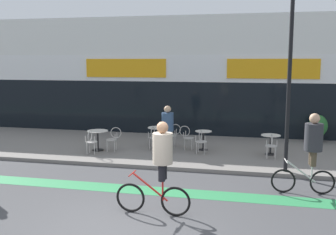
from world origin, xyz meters
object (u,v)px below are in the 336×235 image
(cafe_chair_2_near, at_px, (201,140))
(pedestrian_near_end, at_px, (168,125))
(cafe_chair_3_near, at_px, (271,144))
(planter_pot, at_px, (318,128))
(bistro_table_2, at_px, (203,137))
(bistro_table_3, at_px, (271,141))
(cafe_chair_2_side, at_px, (187,136))
(cafe_chair_0_near, at_px, (91,140))
(bistro_table_1, at_px, (158,133))
(lamp_post, at_px, (290,62))
(cafe_chair_1_side, at_px, (173,134))
(cafe_chair_0_side, at_px, (114,137))
(cafe_chair_1_near, at_px, (154,136))
(cyclist_1, at_px, (312,146))
(cyclist_0, at_px, (160,161))
(bistro_table_0, at_px, (98,136))

(cafe_chair_2_near, xyz_separation_m, pedestrian_near_end, (-1.25, 0.06, 0.50))
(cafe_chair_3_near, xyz_separation_m, pedestrian_near_end, (-3.71, 0.24, 0.50))
(cafe_chair_3_near, distance_m, planter_pot, 3.77)
(bistro_table_2, distance_m, cafe_chair_2_near, 0.63)
(bistro_table_3, xyz_separation_m, cafe_chair_2_side, (-3.07, 0.19, 0.01))
(planter_pot, bearing_deg, cafe_chair_0_near, -154.48)
(bistro_table_1, xyz_separation_m, cafe_chair_0_near, (-2.01, -1.84, -0.02))
(cafe_chair_2_near, bearing_deg, lamp_post, -115.13)
(bistro_table_1, distance_m, cafe_chair_1_side, 0.63)
(bistro_table_1, xyz_separation_m, cafe_chair_0_side, (-1.39, -1.20, -0.02))
(planter_pot, relative_size, lamp_post, 0.20)
(cafe_chair_1_near, xyz_separation_m, cafe_chair_2_side, (1.23, 0.32, 0.00))
(cafe_chair_2_near, xyz_separation_m, planter_pot, (4.41, 3.04, 0.10))
(cafe_chair_1_near, relative_size, cafe_chair_2_side, 1.00)
(cafe_chair_0_near, distance_m, lamp_post, 7.29)
(cafe_chair_0_near, relative_size, cafe_chair_1_side, 1.00)
(bistro_table_2, bearing_deg, bistro_table_3, -4.25)
(cafe_chair_0_near, height_order, planter_pot, planter_pot)
(bistro_table_3, bearing_deg, bistro_table_1, 173.49)
(cafe_chair_3_near, distance_m, cyclist_1, 3.29)
(cafe_chair_1_near, height_order, cafe_chair_2_side, same)
(cafe_chair_2_near, xyz_separation_m, cyclist_0, (-0.16, -5.53, 0.62))
(cafe_chair_0_near, distance_m, cafe_chair_3_near, 6.35)
(cafe_chair_1_near, relative_size, cafe_chair_2_near, 1.00)
(bistro_table_0, xyz_separation_m, cyclist_0, (3.70, -5.25, 0.59))
(planter_pot, bearing_deg, bistro_table_2, -151.26)
(cafe_chair_3_near, height_order, pedestrian_near_end, pedestrian_near_end)
(bistro_table_1, height_order, cyclist_0, cyclist_0)
(cafe_chair_1_near, height_order, lamp_post, lamp_post)
(lamp_post, distance_m, cyclist_0, 5.34)
(pedestrian_near_end, bearing_deg, cafe_chair_0_near, 33.94)
(planter_pot, height_order, pedestrian_near_end, pedestrian_near_end)
(bistro_table_1, bearing_deg, cafe_chair_2_near, -26.88)
(cafe_chair_0_side, distance_m, cyclist_0, 6.13)
(cafe_chair_2_side, height_order, cyclist_0, cyclist_0)
(bistro_table_0, distance_m, lamp_post, 7.37)
(cafe_chair_0_side, xyz_separation_m, cafe_chair_2_side, (2.62, 0.90, 0.00))
(cafe_chair_1_near, height_order, pedestrian_near_end, pedestrian_near_end)
(cafe_chair_1_near, relative_size, cyclist_0, 0.42)
(cafe_chair_1_side, xyz_separation_m, planter_pot, (5.63, 2.11, 0.10))
(cafe_chair_1_near, height_order, planter_pot, planter_pot)
(bistro_table_2, height_order, cafe_chair_3_near, cafe_chair_3_near)
(bistro_table_0, bearing_deg, bistro_table_3, 6.54)
(cafe_chair_3_near, height_order, planter_pot, planter_pot)
(cafe_chair_3_near, height_order, lamp_post, lamp_post)
(bistro_table_0, xyz_separation_m, cafe_chair_1_near, (2.01, 0.59, -0.03))
(cafe_chair_2_near, height_order, cyclist_1, cyclist_1)
(bistro_table_3, bearing_deg, pedestrian_near_end, -174.10)
(cafe_chair_2_side, xyz_separation_m, pedestrian_near_end, (-0.63, -0.57, 0.50))
(cafe_chair_0_near, xyz_separation_m, cafe_chair_1_near, (2.01, 1.21, 0.00))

